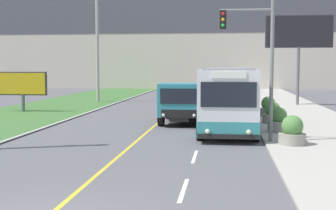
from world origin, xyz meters
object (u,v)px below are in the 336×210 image
at_px(dump_truck, 182,103).
at_px(traffic_light_mast, 257,53).
at_px(car_distant, 225,93).
at_px(billboard_small, 23,85).
at_px(city_bus, 228,97).
at_px(planter_round_second, 278,121).
at_px(planter_round_third, 272,114).
at_px(utility_pole_far, 97,46).
at_px(billboard_large, 299,35).
at_px(planter_round_near, 292,132).
at_px(planter_round_far, 268,107).

xyz_separation_m(dump_truck, traffic_light_mast, (3.70, -6.13, 2.64)).
bearing_deg(car_distant, billboard_small, -137.98).
relative_size(city_bus, planter_round_second, 10.04).
bearing_deg(billboard_small, planter_round_third, -16.74).
xyz_separation_m(utility_pole_far, billboard_large, (17.38, -1.81, 0.69)).
xyz_separation_m(city_bus, planter_round_near, (2.59, -5.92, -1.01)).
relative_size(planter_round_near, planter_round_third, 0.99).
height_order(traffic_light_mast, planter_round_third, traffic_light_mast).
bearing_deg(planter_round_third, dump_truck, -175.90).
xyz_separation_m(utility_pole_far, traffic_light_mast, (12.74, -21.12, -1.24)).
xyz_separation_m(dump_truck, planter_round_third, (5.04, 0.36, -0.58)).
distance_m(utility_pole_far, traffic_light_mast, 24.70).
distance_m(billboard_large, planter_round_far, 10.99).
relative_size(car_distant, billboard_small, 1.21).
distance_m(car_distant, planter_round_third, 18.17).
relative_size(billboard_small, planter_round_far, 2.82).
xyz_separation_m(city_bus, billboard_large, (5.80, 14.17, 4.15)).
height_order(dump_truck, billboard_small, billboard_small).
xyz_separation_m(city_bus, dump_truck, (-2.53, 0.99, -0.42)).
relative_size(car_distant, planter_round_third, 3.54).
distance_m(city_bus, planter_round_second, 3.50).
bearing_deg(planter_round_third, utility_pole_far, 133.91).
relative_size(utility_pole_far, planter_round_third, 8.26).
distance_m(city_bus, utility_pole_far, 20.03).
bearing_deg(planter_round_near, billboard_small, 143.99).
height_order(city_bus, dump_truck, city_bus).
height_order(planter_round_third, planter_round_far, planter_round_far).
distance_m(billboard_large, planter_round_third, 14.20).
bearing_deg(planter_round_near, billboard_large, 80.91).
relative_size(utility_pole_far, billboard_large, 1.36).
bearing_deg(dump_truck, planter_round_near, -53.46).
xyz_separation_m(billboard_large, planter_round_far, (-3.19, -9.18, -5.14)).
height_order(planter_round_near, planter_round_third, planter_round_third).
bearing_deg(planter_round_third, planter_round_far, 88.41).
relative_size(billboard_large, billboard_small, 2.08).
relative_size(city_bus, dump_truck, 1.99).
relative_size(city_bus, billboard_small, 3.44).
bearing_deg(planter_round_second, planter_round_near, -87.71).
xyz_separation_m(utility_pole_far, planter_round_near, (14.17, -21.90, -4.47)).
distance_m(dump_truck, planter_round_second, 5.99).
height_order(city_bus, planter_round_second, city_bus).
height_order(city_bus, planter_round_far, city_bus).
height_order(car_distant, planter_round_third, car_distant).
bearing_deg(planter_round_far, planter_round_third, -91.59).
bearing_deg(billboard_small, city_bus, -24.07).
bearing_deg(billboard_large, utility_pole_far, 174.05).
xyz_separation_m(planter_round_second, planter_round_far, (0.16, 7.27, 0.01)).
distance_m(dump_truck, planter_round_third, 5.09).
bearing_deg(planter_round_second, billboard_small, 152.64).
relative_size(car_distant, planter_round_near, 3.58).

